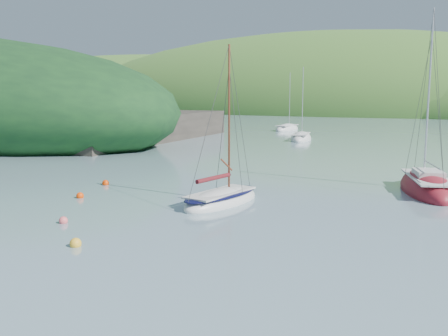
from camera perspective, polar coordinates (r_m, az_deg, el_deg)
The scene contains 6 objects.
ground at distance 23.40m, azimuth -13.19°, elevation -7.01°, with size 700.00×700.00×0.00m, color #72949E.
daysailer_white at distance 28.30m, azimuth -0.29°, elevation -3.65°, with size 2.56×6.30×9.53m.
sloop_red at distance 34.06m, azimuth 22.16°, elevation -2.19°, with size 5.91×8.87×12.44m.
distant_sloop_a at distance 68.02m, azimuth 8.78°, elevation 3.32°, with size 4.68×7.87×10.60m.
distant_sloop_c at distance 86.03m, azimuth 7.22°, elevation 4.41°, with size 2.95×7.57×10.66m.
mooring_buoys at distance 26.63m, azimuth -11.26°, elevation -4.80°, with size 23.94×11.08×0.48m.
Camera 1 is at (16.29, -15.64, 6.15)m, focal length 40.00 mm.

